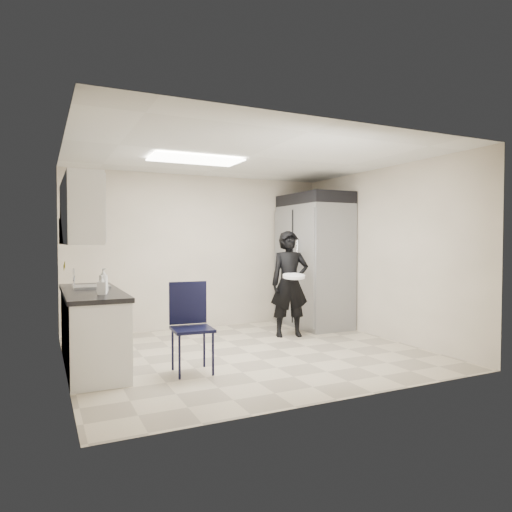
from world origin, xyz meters
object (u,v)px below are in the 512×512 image
commercial_fridge (314,266)px  folding_chair (192,329)px  man_tuxedo (290,284)px  lower_counter (92,331)px

commercial_fridge → folding_chair: commercial_fridge is taller
folding_chair → man_tuxedo: man_tuxedo is taller
folding_chair → man_tuxedo: size_ratio=0.60×
lower_counter → man_tuxedo: (2.96, 0.49, 0.39)m
commercial_fridge → man_tuxedo: 1.03m
lower_counter → man_tuxedo: size_ratio=1.16×
lower_counter → commercial_fridge: commercial_fridge is taller
man_tuxedo → folding_chair: bearing=-132.6°
folding_chair → commercial_fridge: bearing=37.1°
folding_chair → man_tuxedo: bearing=36.2°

